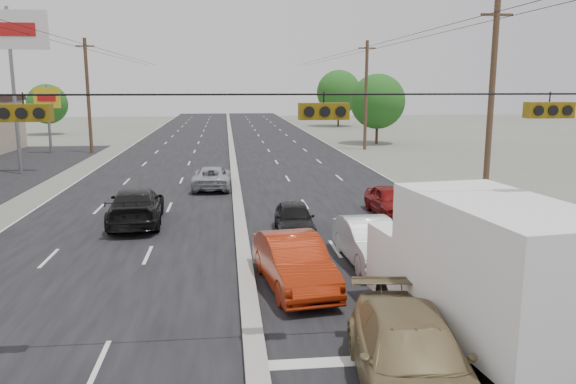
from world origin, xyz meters
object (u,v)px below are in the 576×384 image
object	(u,v)px
tree_right_mid	(378,101)
oncoming_near	(136,206)
utility_pole_right_b	(491,103)
tan_sedan	(412,359)
utility_pole_left_c	(88,95)
queue_car_e	(390,201)
tree_left_far	(47,104)
box_truck	(479,272)
queue_car_d	(532,243)
oncoming_far	(212,178)
pole_sign_billboard	(9,40)
utility_pole_right_c	(366,95)
queue_car_a	(294,219)
tree_right_far	(339,92)
pole_sign_far	(47,103)
red_sedan	(294,263)
queue_car_b	(369,242)

from	to	relation	value
tree_right_mid	oncoming_near	bearing A→B (deg)	-121.13
utility_pole_right_b	tan_sedan	world-z (taller)	utility_pole_right_b
tan_sedan	oncoming_near	distance (m)	16.45
utility_pole_left_c	queue_car_e	world-z (taller)	utility_pole_left_c
tree_left_far	tan_sedan	xyz separation A→B (m)	(24.95, -61.93, -2.94)
box_truck	oncoming_near	bearing A→B (deg)	119.11
box_truck	oncoming_near	distance (m)	16.10
tree_right_mid	queue_car_d	distance (m)	40.09
tree_right_mid	oncoming_far	size ratio (longest dim) A/B	1.52
pole_sign_billboard	queue_car_d	distance (m)	33.99
utility_pole_right_c	utility_pole_left_c	bearing A→B (deg)	180.00
tree_left_far	queue_car_a	distance (m)	55.32
tree_right_far	oncoming_far	size ratio (longest dim) A/B	1.74
tree_right_mid	tree_right_far	size ratio (longest dim) A/B	0.88
utility_pole_right_c	queue_car_e	distance (m)	27.75
pole_sign_far	tree_right_far	distance (m)	43.87
utility_pole_right_b	tree_left_far	world-z (taller)	utility_pole_right_b
utility_pole_left_c	tree_right_mid	xyz separation A→B (m)	(27.50, 5.00, -0.77)
tree_right_mid	queue_car_a	xyz separation A→B (m)	(-12.84, -34.68, -3.69)
tree_right_far	red_sedan	bearing A→B (deg)	-102.51
pole_sign_far	queue_car_e	distance (m)	35.54
pole_sign_billboard	box_truck	size ratio (longest dim) A/B	1.49
queue_car_e	utility_pole_left_c	bearing A→B (deg)	123.42
utility_pole_left_c	tree_left_far	bearing A→B (deg)	115.41
pole_sign_billboard	queue_car_b	size ratio (longest dim) A/B	2.43
queue_car_d	utility_pole_right_c	bearing A→B (deg)	90.60
tree_left_far	oncoming_far	distance (m)	44.18
queue_car_d	queue_car_a	bearing A→B (deg)	152.10
queue_car_e	tree_right_mid	bearing A→B (deg)	73.31
tree_right_mid	box_truck	size ratio (longest dim) A/B	0.97
tan_sedan	red_sedan	size ratio (longest dim) A/B	1.12
tan_sedan	oncoming_near	xyz separation A→B (m)	(-7.43, 14.68, 0.02)
tan_sedan	queue_car_a	bearing A→B (deg)	100.57
utility_pole_right_b	queue_car_b	xyz separation A→B (m)	(-8.26, -8.71, -4.36)
queue_car_b	oncoming_near	world-z (taller)	oncoming_near
red_sedan	queue_car_e	xyz separation A→B (m)	(5.60, 8.95, -0.10)
tree_left_far	red_sedan	xyz separation A→B (m)	(23.40, -55.79, -2.93)
utility_pole_left_c	queue_car_b	xyz separation A→B (m)	(16.74, -33.71, -4.36)
red_sedan	queue_car_a	size ratio (longest dim) A/B	1.25
tree_left_far	queue_car_e	size ratio (longest dim) A/B	1.53
red_sedan	oncoming_near	xyz separation A→B (m)	(-5.88, 8.53, 0.01)
queue_car_e	tree_left_far	bearing A→B (deg)	119.18
pole_sign_billboard	tree_right_far	xyz separation A→B (m)	(30.50, 42.00, -3.91)
tan_sedan	queue_car_e	world-z (taller)	tan_sedan
utility_pole_left_c	box_truck	world-z (taller)	utility_pole_left_c
pole_sign_far	queue_car_d	xyz separation A→B (m)	(25.60, -34.56, -3.64)
utility_pole_right_c	queue_car_b	distance (m)	34.98
utility_pole_right_c	tree_right_far	xyz separation A→B (m)	(3.50, 30.00, -0.15)
utility_pole_right_b	tree_left_far	bearing A→B (deg)	127.48
pole_sign_billboard	oncoming_near	xyz separation A→B (m)	(10.02, -15.26, -8.07)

